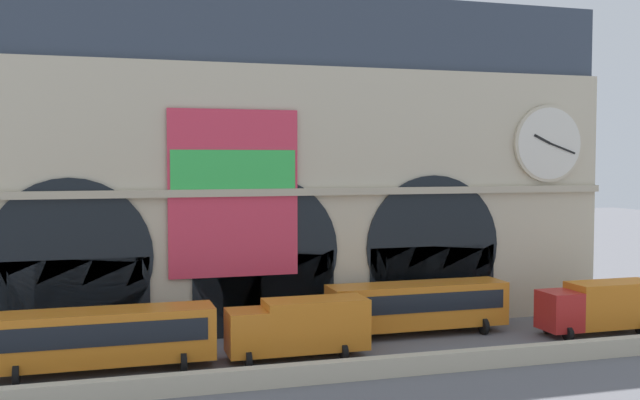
{
  "coord_description": "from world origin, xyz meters",
  "views": [
    {
      "loc": [
        -9.24,
        -37.76,
        10.5
      ],
      "look_at": [
        3.47,
        5.0,
        8.08
      ],
      "focal_mm": 41.24,
      "sensor_mm": 36.0,
      "label": 1
    }
  ],
  "objects_px": {
    "bus_midwest": "(102,337)",
    "box_truck_center": "(299,326)",
    "bus_mideast": "(418,305)",
    "box_truck_east": "(600,306)"
  },
  "relations": [
    {
      "from": "bus_midwest",
      "to": "box_truck_center",
      "type": "relative_size",
      "value": 1.47
    },
    {
      "from": "bus_mideast",
      "to": "box_truck_east",
      "type": "relative_size",
      "value": 1.47
    },
    {
      "from": "box_truck_east",
      "to": "bus_mideast",
      "type": "bearing_deg",
      "value": 164.55
    },
    {
      "from": "box_truck_center",
      "to": "bus_midwest",
      "type": "bearing_deg",
      "value": 178.79
    },
    {
      "from": "box_truck_center",
      "to": "bus_mideast",
      "type": "bearing_deg",
      "value": 20.62
    },
    {
      "from": "bus_mideast",
      "to": "box_truck_east",
      "type": "height_order",
      "value": "box_truck_east"
    },
    {
      "from": "box_truck_center",
      "to": "box_truck_east",
      "type": "relative_size",
      "value": 1.0
    },
    {
      "from": "bus_midwest",
      "to": "box_truck_east",
      "type": "relative_size",
      "value": 1.47
    },
    {
      "from": "box_truck_center",
      "to": "box_truck_east",
      "type": "distance_m",
      "value": 18.87
    },
    {
      "from": "bus_mideast",
      "to": "box_truck_east",
      "type": "distance_m",
      "value": 11.09
    }
  ]
}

